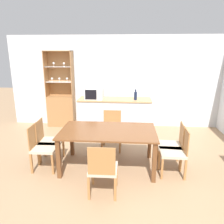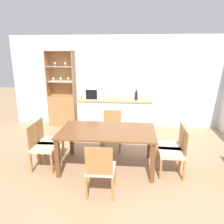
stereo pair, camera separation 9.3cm
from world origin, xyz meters
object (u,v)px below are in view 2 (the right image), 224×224
(dining_table, at_px, (107,135))
(wine_bottle, at_px, (136,96))
(dining_chair_head_near, at_px, (101,169))
(microwave, at_px, (95,93))
(display_cabinet, at_px, (63,105))
(dining_chair_side_left_far, at_px, (48,140))
(dining_chair_side_right_far, at_px, (172,145))
(dining_chair_side_right_near, at_px, (174,152))
(dining_chair_head_far, at_px, (112,130))
(dining_chair_side_left_near, at_px, (42,147))

(dining_table, relative_size, wine_bottle, 6.46)
(dining_chair_head_near, bearing_deg, wine_bottle, 77.45)
(microwave, bearing_deg, display_cabinet, 152.23)
(microwave, bearing_deg, dining_chair_side_left_far, -112.93)
(dining_chair_side_right_far, height_order, microwave, microwave)
(dining_chair_side_left_far, bearing_deg, dining_chair_side_right_near, 79.75)
(display_cabinet, distance_m, dining_table, 2.79)
(display_cabinet, distance_m, wine_bottle, 2.24)
(dining_chair_head_far, distance_m, dining_chair_side_left_far, 1.37)
(display_cabinet, relative_size, dining_chair_side_right_far, 2.53)
(dining_table, distance_m, dining_chair_head_far, 0.85)
(dining_chair_side_right_far, relative_size, dining_chair_side_left_far, 1.00)
(display_cabinet, xyz_separation_m, wine_bottle, (2.11, -0.63, 0.43))
(dining_chair_side_left_near, relative_size, microwave, 1.88)
(dining_chair_head_near, height_order, wine_bottle, wine_bottle)
(display_cabinet, bearing_deg, dining_table, -55.48)
(display_cabinet, distance_m, microwave, 1.29)
(dining_chair_head_far, distance_m, dining_chair_side_right_far, 1.37)
(dining_chair_side_left_far, xyz_separation_m, microwave, (0.67, 1.59, 0.66))
(dining_chair_side_right_near, bearing_deg, dining_table, 83.26)
(dining_chair_side_right_near, relative_size, microwave, 1.88)
(dining_chair_side_left_near, bearing_deg, wine_bottle, 136.33)
(display_cabinet, relative_size, dining_table, 1.24)
(display_cabinet, bearing_deg, dining_chair_side_left_near, -80.88)
(dining_chair_head_near, bearing_deg, dining_table, 89.39)
(dining_table, height_order, dining_chair_side_left_near, dining_chair_side_left_near)
(dining_table, distance_m, dining_chair_side_right_near, 1.22)
(dining_chair_side_left_far, xyz_separation_m, wine_bottle, (1.72, 1.52, 0.62))
(dining_chair_side_left_near, height_order, wine_bottle, wine_bottle)
(dining_chair_head_near, xyz_separation_m, wine_bottle, (0.53, 2.50, 0.62))
(dining_chair_head_near, distance_m, microwave, 2.70)
(dining_chair_head_far, height_order, dining_chair_side_right_near, same)
(dining_chair_side_left_near, distance_m, wine_bottle, 2.58)
(dining_chair_head_far, bearing_deg, dining_chair_side_right_near, 140.48)
(dining_chair_side_right_far, xyz_separation_m, dining_chair_side_left_near, (-2.38, -0.30, 0.00))
(dining_chair_side_right_near, relative_size, dining_chair_side_left_far, 1.00)
(dining_chair_side_right_far, bearing_deg, dining_table, 100.82)
(display_cabinet, relative_size, dining_chair_side_left_far, 2.53)
(dining_chair_head_far, relative_size, dining_chair_side_left_near, 1.00)
(dining_chair_side_right_near, xyz_separation_m, dining_chair_side_left_near, (-2.38, 0.00, 0.00))
(dining_chair_side_right_near, height_order, dining_chair_head_near, same)
(dining_chair_side_right_near, xyz_separation_m, wine_bottle, (-0.66, 1.82, 0.62))
(dining_chair_head_near, xyz_separation_m, dining_chair_side_left_near, (-1.19, 0.68, 0.00))
(dining_chair_head_far, bearing_deg, display_cabinet, -43.19)
(dining_chair_head_far, distance_m, dining_chair_head_near, 1.65)
(dining_table, bearing_deg, dining_chair_side_right_far, 7.00)
(display_cabinet, relative_size, dining_chair_head_far, 2.53)
(dining_chair_side_right_near, xyz_separation_m, dining_chair_side_right_far, (-0.00, 0.30, 0.00))
(dining_chair_side_right_near, relative_size, dining_chair_side_left_near, 1.00)
(dining_chair_side_left_near, height_order, microwave, microwave)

